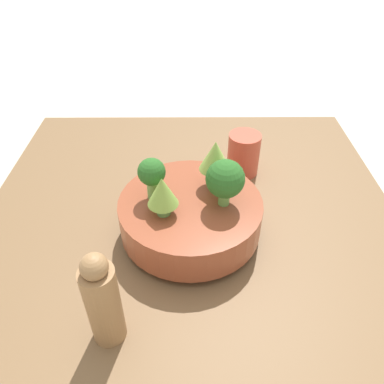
{
  "coord_description": "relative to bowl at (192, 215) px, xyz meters",
  "views": [
    {
      "loc": [
        0.48,
        -0.0,
        0.53
      ],
      "look_at": [
        -0.01,
        0.0,
        0.13
      ],
      "focal_mm": 35.0,
      "sensor_mm": 36.0,
      "label": 1
    }
  ],
  "objects": [
    {
      "name": "romanesco_piece_far",
      "position": [
        -0.04,
        0.04,
        0.09
      ],
      "size": [
        0.05,
        0.05,
        0.09
      ],
      "color": "#6BA34C",
      "rests_on": "bowl"
    },
    {
      "name": "romanesco_piece_near",
      "position": [
        0.03,
        -0.04,
        0.08
      ],
      "size": [
        0.05,
        0.05,
        0.07
      ],
      "color": "#609347",
      "rests_on": "bowl"
    },
    {
      "name": "ground_plane",
      "position": [
        0.01,
        -0.0,
        -0.08
      ],
      "size": [
        6.0,
        6.0,
        0.0
      ],
      "primitive_type": "plane",
      "color": "beige"
    },
    {
      "name": "bowl",
      "position": [
        0.0,
        0.0,
        0.0
      ],
      "size": [
        0.25,
        0.25,
        0.08
      ],
      "color": "brown",
      "rests_on": "table"
    },
    {
      "name": "broccoli_floret_front",
      "position": [
        -0.01,
        -0.06,
        0.08
      ],
      "size": [
        0.05,
        0.05,
        0.08
      ],
      "color": "#7AB256",
      "rests_on": "bowl"
    },
    {
      "name": "cup",
      "position": [
        -0.19,
        0.11,
        0.0
      ],
      "size": [
        0.07,
        0.07,
        0.09
      ],
      "color": "#C64C38",
      "rests_on": "table"
    },
    {
      "name": "pepper_mill",
      "position": [
        0.2,
        -0.11,
        0.03
      ],
      "size": [
        0.05,
        0.05,
        0.16
      ],
      "color": "#997047",
      "rests_on": "table"
    },
    {
      "name": "broccoli_floret_back",
      "position": [
        0.0,
        0.06,
        0.08
      ],
      "size": [
        0.06,
        0.06,
        0.08
      ],
      "color": "#6BA34C",
      "rests_on": "bowl"
    },
    {
      "name": "table",
      "position": [
        0.01,
        -0.0,
        -0.06
      ],
      "size": [
        0.91,
        0.8,
        0.04
      ],
      "color": "brown",
      "rests_on": "ground_plane"
    }
  ]
}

